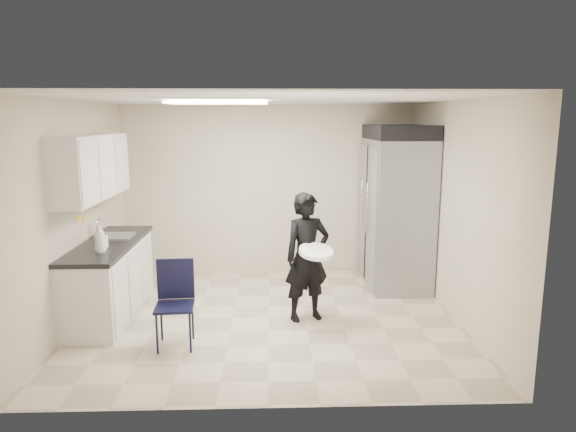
{
  "coord_description": "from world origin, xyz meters",
  "views": [
    {
      "loc": [
        0.03,
        -5.92,
        2.38
      ],
      "look_at": [
        0.24,
        0.2,
        1.22
      ],
      "focal_mm": 32.0,
      "sensor_mm": 36.0,
      "label": 1
    }
  ],
  "objects_px": {
    "folding_chair": "(175,307)",
    "man_tuxedo": "(307,257)",
    "lower_counter": "(110,280)",
    "commercial_fridge": "(396,213)"
  },
  "relations": [
    {
      "from": "commercial_fridge",
      "to": "man_tuxedo",
      "type": "height_order",
      "value": "commercial_fridge"
    },
    {
      "from": "lower_counter",
      "to": "folding_chair",
      "type": "height_order",
      "value": "folding_chair"
    },
    {
      "from": "lower_counter",
      "to": "commercial_fridge",
      "type": "distance_m",
      "value": 3.98
    },
    {
      "from": "commercial_fridge",
      "to": "man_tuxedo",
      "type": "xyz_separation_m",
      "value": [
        -1.37,
        -1.32,
        -0.28
      ]
    },
    {
      "from": "commercial_fridge",
      "to": "folding_chair",
      "type": "height_order",
      "value": "commercial_fridge"
    },
    {
      "from": "lower_counter",
      "to": "folding_chair",
      "type": "distance_m",
      "value": 1.37
    },
    {
      "from": "man_tuxedo",
      "to": "lower_counter",
      "type": "bearing_deg",
      "value": 154.02
    },
    {
      "from": "commercial_fridge",
      "to": "folding_chair",
      "type": "relative_size",
      "value": 2.37
    },
    {
      "from": "folding_chair",
      "to": "man_tuxedo",
      "type": "bearing_deg",
      "value": 22.64
    },
    {
      "from": "lower_counter",
      "to": "man_tuxedo",
      "type": "relative_size",
      "value": 1.24
    }
  ]
}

